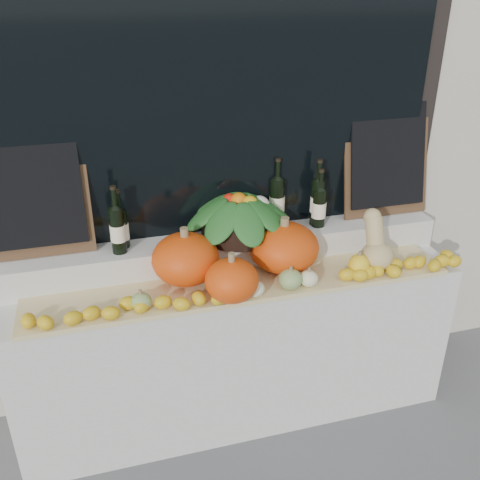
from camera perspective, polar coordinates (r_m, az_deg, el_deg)
name	(u,v)px	position (r m, az deg, el deg)	size (l,w,h in m)	color
display_sill	(236,345)	(2.99, -0.39, -11.11)	(2.30, 0.55, 0.88)	silver
rear_tier	(229,249)	(2.83, -1.22, -0.94)	(2.30, 0.25, 0.16)	silver
straw_bedding	(243,286)	(2.64, 0.29, -4.90)	(2.10, 0.32, 0.03)	tan
pumpkin_left	(186,259)	(2.60, -5.82, -2.02)	(0.33, 0.33, 0.25)	#E64A0C
pumpkin_right	(284,247)	(2.71, 4.69, -0.77)	(0.36, 0.36, 0.25)	#E64A0C
pumpkin_center	(232,280)	(2.46, -0.89, -4.34)	(0.25, 0.25, 0.20)	#E64A0C
butternut_squash	(376,246)	(2.80, 14.30, -0.67)	(0.17, 0.22, 0.30)	tan
decorative_gourds	(266,281)	(2.54, 2.82, -4.44)	(1.18, 0.14, 0.16)	#2B671E
lemon_heap	(249,289)	(2.52, 0.98, -5.30)	(2.20, 0.16, 0.06)	gold
produce_bowl	(239,214)	(2.75, -0.13, 2.75)	(0.59, 0.59, 0.25)	black
wine_bottle_far_left	(118,230)	(2.64, -12.92, 1.08)	(0.08, 0.08, 0.35)	black
wine_bottle_near_left	(121,228)	(2.70, -12.57, 1.21)	(0.08, 0.08, 0.31)	black
wine_bottle_tall	(277,201)	(2.88, 3.96, 4.17)	(0.08, 0.08, 0.37)	black
wine_bottle_near_right	(317,202)	(2.90, 8.25, 4.08)	(0.08, 0.08, 0.37)	black
wine_bottle_far_right	(319,207)	(2.89, 8.43, 3.50)	(0.08, 0.08, 0.32)	black
chalkboard_left	(33,191)	(2.68, -21.18, 4.88)	(0.50, 0.15, 0.61)	#4C331E
chalkboard_right	(387,158)	(3.07, 15.43, 8.40)	(0.50, 0.15, 0.61)	#4C331E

